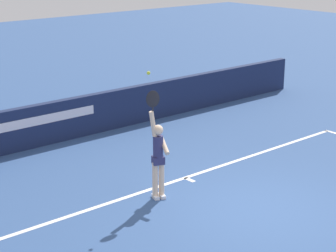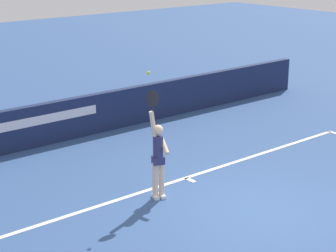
% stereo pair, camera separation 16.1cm
% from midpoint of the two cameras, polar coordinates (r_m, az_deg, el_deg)
% --- Properties ---
extents(ground_plane, '(60.00, 60.00, 0.00)m').
position_cam_midpoint_polar(ground_plane, '(11.76, 9.05, -8.09)').
color(ground_plane, '#315085').
extents(court_lines, '(10.73, 5.71, 0.00)m').
position_cam_midpoint_polar(court_lines, '(11.39, 11.48, -9.11)').
color(court_lines, white).
rests_on(court_lines, ground).
extents(back_wall, '(16.50, 0.23, 1.10)m').
position_cam_midpoint_polar(back_wall, '(16.04, -7.49, 1.07)').
color(back_wall, '#192448').
rests_on(back_wall, ground).
extents(tennis_player, '(0.44, 0.46, 2.29)m').
position_cam_midpoint_polar(tennis_player, '(11.80, -0.59, -2.83)').
color(tennis_player, beige).
rests_on(tennis_player, ground).
extents(tennis_ball, '(0.07, 0.07, 0.07)m').
position_cam_midpoint_polar(tennis_ball, '(11.31, -1.51, 5.18)').
color(tennis_ball, '#CBE034').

